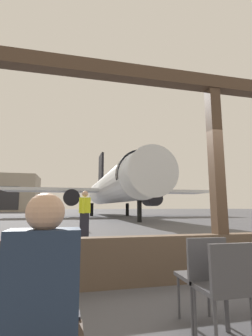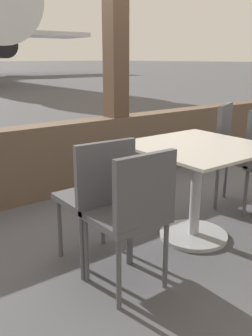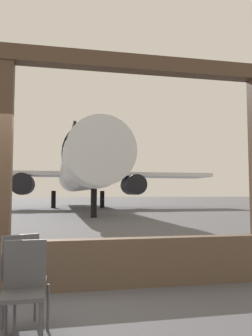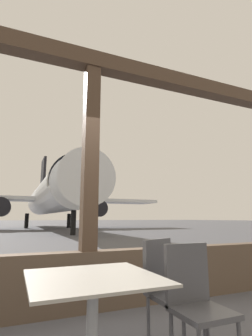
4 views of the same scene
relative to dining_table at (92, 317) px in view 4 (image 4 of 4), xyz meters
The scene contains 6 objects.
ground_plane 41.52m from the dining_table, 89.50° to the left, with size 220.00×220.00×0.00m, color #4C4C51.
window_frame 1.73m from the dining_table, 76.57° to the left, with size 8.17×0.24×3.53m.
dining_table is the anchor object (origin of this frame).
cafe_chair_window_right 0.81m from the dining_table, 18.61° to the left, with size 0.51×0.51×0.94m.
cafe_chair_aisle_right 0.81m from the dining_table, ahead, with size 0.40×0.40×0.92m.
airplane 27.92m from the dining_table, 83.26° to the left, with size 25.96×29.83×10.41m.
Camera 4 is at (-0.91, -3.39, 1.13)m, focal length 27.80 mm.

